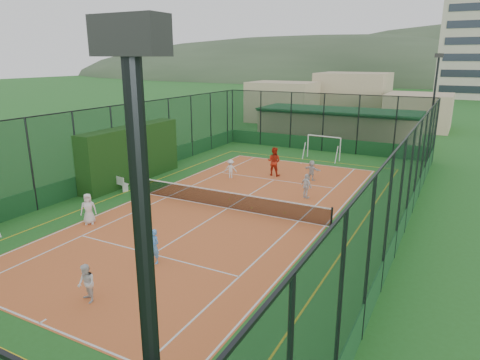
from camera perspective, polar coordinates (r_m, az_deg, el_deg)
The scene contains 18 objects.
ground at distance 23.42m, azimuth -1.69°, elevation -3.82°, with size 300.00×300.00×0.00m, color #266422.
court_slab at distance 23.42m, azimuth -1.69°, elevation -3.81°, with size 11.17×23.97×0.01m, color #CB672D.
tennis_net at distance 23.25m, azimuth -1.70°, elevation -2.60°, with size 11.67×0.12×1.06m, color black, non-canonical shape.
perimeter_fence at distance 22.70m, azimuth -1.74°, elevation 2.12°, with size 18.12×34.12×5.00m, color black, non-canonical shape.
floodlight_ne at distance 36.04m, azimuth 24.28°, elevation 8.53°, with size 0.60×0.26×8.25m, color black, non-canonical shape.
clubhouse at distance 43.05m, azimuth 12.94°, elevation 7.10°, with size 15.20×7.20×3.15m, color tan, non-canonical shape.
distant_hills at distance 169.70m, azimuth 24.63°, elevation 11.91°, with size 200.00×60.00×24.00m, color #384C33, non-canonical shape.
hedge_left at distance 29.11m, azimuth -14.27°, elevation 3.38°, with size 1.25×8.35×3.65m, color black.
white_bench at distance 27.71m, azimuth -15.99°, elevation -0.25°, with size 1.72×0.47×0.97m, color white, non-canonical shape.
futsal_goal_far at distance 35.32m, azimuth 11.09°, elevation 4.25°, with size 2.87×0.83×1.85m, color white, non-canonical shape.
child_near_left at distance 22.35m, azimuth -19.57°, elevation -3.63°, with size 0.76×0.49×1.55m, color silver.
child_near_mid at distance 17.53m, azimuth -11.37°, elevation -8.68°, with size 0.51×0.34×1.41m, color #549EEE.
child_near_right at distance 15.54m, azimuth -19.81°, elevation -12.87°, with size 0.66×0.51×1.35m, color white.
child_far_left at distance 29.13m, azimuth -1.24°, elevation 1.51°, with size 0.83×0.48×1.28m, color white.
child_far_right at distance 25.16m, azimuth 8.84°, elevation -0.81°, with size 0.86×0.36×1.47m, color white.
child_far_back at distance 28.99m, azimuth 9.53°, elevation 1.30°, with size 1.26×0.40×1.36m, color silver.
coach at distance 29.78m, azimuth 4.55°, elevation 2.49°, with size 0.97×0.76×2.00m, color red.
tennis_balls at distance 23.61m, azimuth 1.93°, elevation -3.55°, with size 3.76×0.78×0.07m.
Camera 1 is at (10.87, -19.16, 7.94)m, focal length 32.00 mm.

